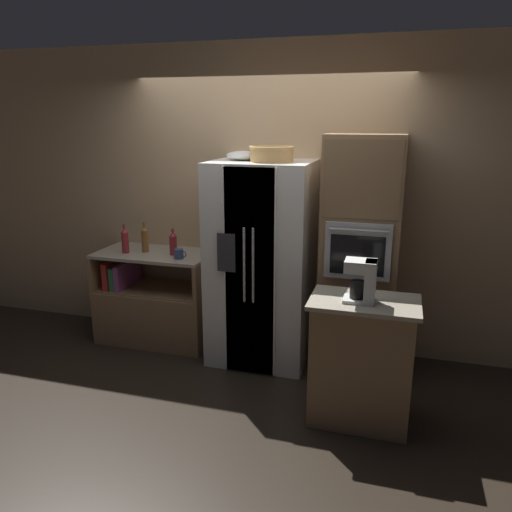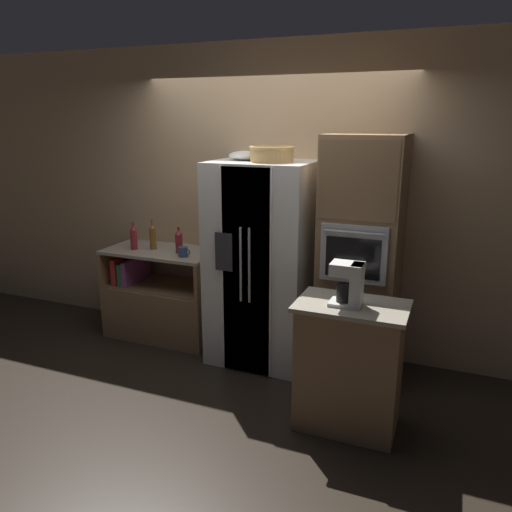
% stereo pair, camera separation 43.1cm
% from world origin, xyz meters
% --- Properties ---
extents(ground_plane, '(20.00, 20.00, 0.00)m').
position_xyz_m(ground_plane, '(0.00, 0.00, 0.00)').
color(ground_plane, black).
extents(wall_back, '(12.00, 0.06, 2.80)m').
position_xyz_m(wall_back, '(0.00, 0.48, 1.40)').
color(wall_back, tan).
rests_on(wall_back, ground_plane).
extents(counter_left, '(1.10, 0.59, 0.89)m').
position_xyz_m(counter_left, '(-1.06, 0.15, 0.33)').
color(counter_left, '#93704C').
rests_on(counter_left, ground_plane).
extents(refrigerator, '(0.87, 0.77, 1.79)m').
position_xyz_m(refrigerator, '(0.05, 0.08, 0.89)').
color(refrigerator, white).
rests_on(refrigerator, ground_plane).
extents(wall_oven, '(0.62, 0.69, 2.02)m').
position_xyz_m(wall_oven, '(0.90, 0.13, 1.01)').
color(wall_oven, '#93704C').
rests_on(wall_oven, ground_plane).
extents(island_counter, '(0.75, 0.48, 0.93)m').
position_xyz_m(island_counter, '(1.00, -0.70, 0.47)').
color(island_counter, '#93704C').
rests_on(island_counter, ground_plane).
extents(wicker_basket, '(0.38, 0.38, 0.13)m').
position_xyz_m(wicker_basket, '(0.14, 0.04, 1.86)').
color(wicker_basket, tan).
rests_on(wicker_basket, refrigerator).
extents(fruit_bowl, '(0.28, 0.28, 0.08)m').
position_xyz_m(fruit_bowl, '(-0.14, 0.13, 1.83)').
color(fruit_bowl, white).
rests_on(fruit_bowl, refrigerator).
extents(bottle_tall, '(0.06, 0.06, 0.29)m').
position_xyz_m(bottle_tall, '(-1.13, 0.15, 1.02)').
color(bottle_tall, brown).
rests_on(bottle_tall, counter_left).
extents(bottle_short, '(0.07, 0.07, 0.25)m').
position_xyz_m(bottle_short, '(-0.82, 0.12, 1.01)').
color(bottle_short, maroon).
rests_on(bottle_short, counter_left).
extents(bottle_wide, '(0.07, 0.07, 0.28)m').
position_xyz_m(bottle_wide, '(-1.30, 0.06, 1.01)').
color(bottle_wide, maroon).
rests_on(bottle_wide, counter_left).
extents(mug, '(0.12, 0.09, 0.09)m').
position_xyz_m(mug, '(-0.72, 0.02, 0.94)').
color(mug, '#384C7A').
rests_on(mug, counter_left).
extents(coffee_maker, '(0.21, 0.16, 0.29)m').
position_xyz_m(coffee_maker, '(0.99, -0.74, 1.09)').
color(coffee_maker, white).
rests_on(coffee_maker, island_counter).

